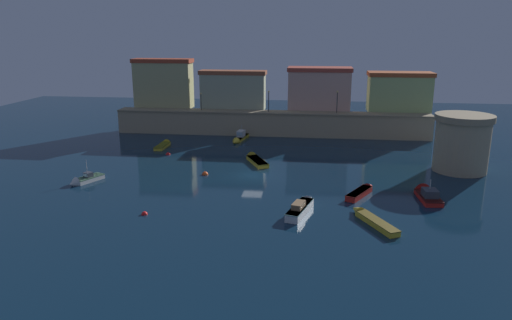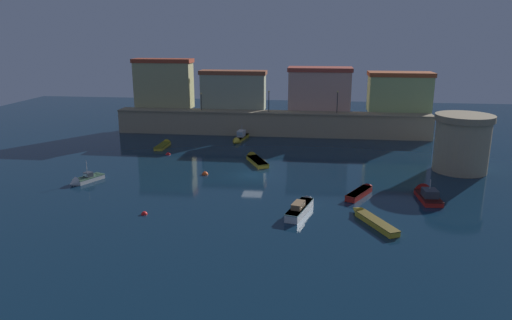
{
  "view_description": "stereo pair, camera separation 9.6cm",
  "coord_description": "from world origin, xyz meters",
  "px_view_note": "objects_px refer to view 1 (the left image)",
  "views": [
    {
      "loc": [
        7.52,
        -56.38,
        17.32
      ],
      "look_at": [
        0.0,
        3.71,
        0.97
      ],
      "focal_mm": 33.44,
      "sensor_mm": 36.0,
      "label": 1
    },
    {
      "loc": [
        7.62,
        -56.37,
        17.32
      ],
      "look_at": [
        0.0,
        3.71,
        0.97
      ],
      "focal_mm": 33.44,
      "sensor_mm": 36.0,
      "label": 2
    }
  ],
  "objects_px": {
    "mooring_buoy_0": "(205,175)",
    "moored_boat_2": "(426,194)",
    "moored_boat_1": "(302,207)",
    "mooring_buoy_2": "(168,155)",
    "moored_boat_5": "(362,191)",
    "moored_boat_7": "(164,145)",
    "quay_lamp_2": "(337,98)",
    "moored_boat_3": "(371,219)",
    "mooring_buoy_1": "(145,214)",
    "quay_lamp_0": "(201,98)",
    "moored_boat_6": "(240,138)",
    "fortress_tower": "(462,143)",
    "quay_lamp_1": "(269,98)",
    "moored_boat_4": "(84,180)",
    "moored_boat_0": "(255,159)"
  },
  "relations": [
    {
      "from": "quay_lamp_2",
      "to": "mooring_buoy_0",
      "type": "xyz_separation_m",
      "value": [
        -17.06,
        -24.71,
        -6.54
      ]
    },
    {
      "from": "moored_boat_0",
      "to": "moored_boat_1",
      "type": "xyz_separation_m",
      "value": [
        7.1,
        -18.34,
        0.22
      ]
    },
    {
      "from": "moored_boat_7",
      "to": "fortress_tower",
      "type": "bearing_deg",
      "value": -100.87
    },
    {
      "from": "fortress_tower",
      "to": "moored_boat_1",
      "type": "relative_size",
      "value": 1.06
    },
    {
      "from": "moored_boat_2",
      "to": "moored_boat_6",
      "type": "bearing_deg",
      "value": 40.23
    },
    {
      "from": "fortress_tower",
      "to": "mooring_buoy_1",
      "type": "relative_size",
      "value": 12.0
    },
    {
      "from": "fortress_tower",
      "to": "moored_boat_5",
      "type": "xyz_separation_m",
      "value": [
        -13.19,
        -10.87,
        -3.37
      ]
    },
    {
      "from": "mooring_buoy_0",
      "to": "mooring_buoy_2",
      "type": "relative_size",
      "value": 1.17
    },
    {
      "from": "quay_lamp_2",
      "to": "moored_boat_3",
      "type": "distance_m",
      "value": 38.4
    },
    {
      "from": "moored_boat_6",
      "to": "moored_boat_7",
      "type": "height_order",
      "value": "moored_boat_6"
    },
    {
      "from": "moored_boat_0",
      "to": "moored_boat_3",
      "type": "height_order",
      "value": "moored_boat_0"
    },
    {
      "from": "fortress_tower",
      "to": "mooring_buoy_2",
      "type": "relative_size",
      "value": 10.78
    },
    {
      "from": "moored_boat_5",
      "to": "moored_boat_7",
      "type": "height_order",
      "value": "moored_boat_7"
    },
    {
      "from": "fortress_tower",
      "to": "mooring_buoy_2",
      "type": "distance_m",
      "value": 40.01
    },
    {
      "from": "fortress_tower",
      "to": "moored_boat_2",
      "type": "relative_size",
      "value": 1.25
    },
    {
      "from": "moored_boat_7",
      "to": "mooring_buoy_0",
      "type": "xyz_separation_m",
      "value": [
        9.77,
        -14.19,
        -0.27
      ]
    },
    {
      "from": "quay_lamp_2",
      "to": "moored_boat_1",
      "type": "xyz_separation_m",
      "value": [
        -4.6,
        -35.88,
        -6.04
      ]
    },
    {
      "from": "moored_boat_2",
      "to": "mooring_buoy_0",
      "type": "xyz_separation_m",
      "value": [
        -25.64,
        5.3,
        -0.41
      ]
    },
    {
      "from": "moored_boat_0",
      "to": "mooring_buoy_2",
      "type": "bearing_deg",
      "value": 56.61
    },
    {
      "from": "moored_boat_3",
      "to": "mooring_buoy_1",
      "type": "xyz_separation_m",
      "value": [
        -21.83,
        -0.78,
        -0.31
      ]
    },
    {
      "from": "moored_boat_7",
      "to": "moored_boat_0",
      "type": "bearing_deg",
      "value": -114.36
    },
    {
      "from": "quay_lamp_0",
      "to": "moored_boat_1",
      "type": "relative_size",
      "value": 0.44
    },
    {
      "from": "quay_lamp_0",
      "to": "moored_boat_4",
      "type": "height_order",
      "value": "quay_lamp_0"
    },
    {
      "from": "fortress_tower",
      "to": "quay_lamp_2",
      "type": "distance_m",
      "value": 24.36
    },
    {
      "from": "quay_lamp_0",
      "to": "moored_boat_0",
      "type": "distance_m",
      "value": 21.83
    },
    {
      "from": "moored_boat_1",
      "to": "mooring_buoy_2",
      "type": "xyz_separation_m",
      "value": [
        -20.08,
        20.33,
        -0.5
      ]
    },
    {
      "from": "moored_boat_3",
      "to": "mooring_buoy_0",
      "type": "height_order",
      "value": "moored_boat_3"
    },
    {
      "from": "moored_boat_3",
      "to": "moored_boat_4",
      "type": "relative_size",
      "value": 1.45
    },
    {
      "from": "quay_lamp_0",
      "to": "quay_lamp_2",
      "type": "xyz_separation_m",
      "value": [
        23.31,
        -0.0,
        0.39
      ]
    },
    {
      "from": "moored_boat_4",
      "to": "moored_boat_6",
      "type": "height_order",
      "value": "moored_boat_4"
    },
    {
      "from": "quay_lamp_0",
      "to": "moored_boat_1",
      "type": "xyz_separation_m",
      "value": [
        18.71,
        -35.88,
        -5.65
      ]
    },
    {
      "from": "moored_boat_0",
      "to": "moored_boat_3",
      "type": "bearing_deg",
      "value": -170.77
    },
    {
      "from": "quay_lamp_1",
      "to": "moored_boat_1",
      "type": "bearing_deg",
      "value": -79.07
    },
    {
      "from": "mooring_buoy_1",
      "to": "mooring_buoy_2",
      "type": "distance_m",
      "value": 23.57
    },
    {
      "from": "quay_lamp_1",
      "to": "moored_boat_5",
      "type": "distance_m",
      "value": 33.26
    },
    {
      "from": "fortress_tower",
      "to": "moored_boat_6",
      "type": "height_order",
      "value": "fortress_tower"
    },
    {
      "from": "quay_lamp_1",
      "to": "moored_boat_6",
      "type": "relative_size",
      "value": 0.51
    },
    {
      "from": "mooring_buoy_0",
      "to": "quay_lamp_2",
      "type": "bearing_deg",
      "value": 55.38
    },
    {
      "from": "fortress_tower",
      "to": "mooring_buoy_0",
      "type": "distance_m",
      "value": 32.79
    },
    {
      "from": "moored_boat_6",
      "to": "mooring_buoy_1",
      "type": "distance_m",
      "value": 33.97
    },
    {
      "from": "moored_boat_2",
      "to": "mooring_buoy_2",
      "type": "xyz_separation_m",
      "value": [
        -33.26,
        14.46,
        -0.41
      ]
    },
    {
      "from": "fortress_tower",
      "to": "quay_lamp_1",
      "type": "height_order",
      "value": "quay_lamp_1"
    },
    {
      "from": "mooring_buoy_0",
      "to": "mooring_buoy_1",
      "type": "height_order",
      "value": "mooring_buoy_0"
    },
    {
      "from": "mooring_buoy_0",
      "to": "moored_boat_2",
      "type": "bearing_deg",
      "value": -11.68
    },
    {
      "from": "moored_boat_1",
      "to": "moored_boat_2",
      "type": "height_order",
      "value": "moored_boat_2"
    },
    {
      "from": "quay_lamp_0",
      "to": "moored_boat_6",
      "type": "xyz_separation_m",
      "value": [
        7.52,
        -4.9,
        -5.7
      ]
    },
    {
      "from": "mooring_buoy_1",
      "to": "moored_boat_1",
      "type": "bearing_deg",
      "value": 10.18
    },
    {
      "from": "moored_boat_1",
      "to": "moored_boat_3",
      "type": "xyz_separation_m",
      "value": [
        6.54,
        -1.97,
        -0.19
      ]
    },
    {
      "from": "quay_lamp_0",
      "to": "mooring_buoy_0",
      "type": "distance_m",
      "value": 26.22
    },
    {
      "from": "moored_boat_1",
      "to": "moored_boat_2",
      "type": "relative_size",
      "value": 1.18
    }
  ]
}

